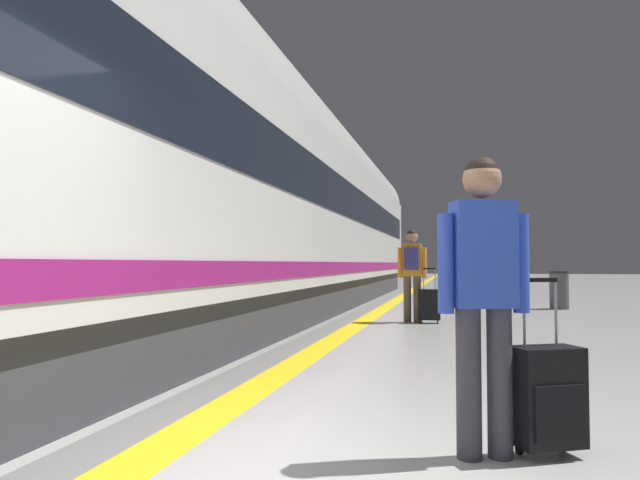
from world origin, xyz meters
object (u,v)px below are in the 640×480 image
Objects in this scene: high_speed_train at (262,193)px; rolling_suitcase_foreground at (548,396)px; passenger_near at (412,267)px; waste_bin at (559,290)px; suitcase_near at (430,305)px; passenger_mid at (457,269)px; traveller_foreground at (483,282)px; suitcase_mid at (469,292)px.

rolling_suitcase_foreground is (4.25, -7.38, -2.16)m from high_speed_train.
passenger_near is at bearing -0.77° from high_speed_train.
high_speed_train reaches higher than waste_bin.
rolling_suitcase_foreground is at bearing -60.05° from high_speed_train.
high_speed_train is 29.91× the size of suitcase_near.
passenger_mid is at bearing 84.53° from suitcase_near.
passenger_mid is at bearing 92.20° from rolling_suitcase_foreground.
traveller_foreground is 1.87× the size of waste_bin.
suitcase_near is 4.94m from waste_bin.
suitcase_mid is (-0.16, 12.35, -0.01)m from rolling_suitcase_foreground.
suitcase_near is at bearing -2.14° from high_speed_train.
rolling_suitcase_foreground is 1.11× the size of waste_bin.
high_speed_train is 8.79m from rolling_suitcase_foreground.
waste_bin is (6.16, 3.89, -2.04)m from high_speed_train.
rolling_suitcase_foreground is at bearing -79.97° from passenger_near.
suitcase_near is 5.15m from suitcase_mid.
suitcase_mid is at bearing 89.12° from traveller_foreground.
traveller_foreground is 12.59m from passenger_mid.
passenger_mid is 1.62× the size of suitcase_mid.
high_speed_train is 6.79m from suitcase_mid.
passenger_near is 0.76m from suitcase_near.
rolling_suitcase_foreground is 0.63× the size of passenger_mid.
suitcase_mid is at bearing -22.61° from passenger_mid.
passenger_near reaches higher than waste_bin.
rolling_suitcase_foreground is at bearing -99.57° from waste_bin.
passenger_near is 1.71× the size of suitcase_near.
rolling_suitcase_foreground is at bearing -89.26° from suitcase_mid.
traveller_foreground is 12.48m from suitcase_mid.
suitcase_mid is 1.08× the size of waste_bin.
passenger_mid is (-0.13, 12.59, -0.06)m from traveller_foreground.
passenger_mid is 2.71m from waste_bin.
passenger_near is 1.89× the size of waste_bin.
passenger_mid reaches higher than suitcase_near.
traveller_foreground is 11.62m from waste_bin.
high_speed_train reaches higher than passenger_mid.
traveller_foreground is 1.69× the size of rolling_suitcase_foreground.
passenger_near is 1.08× the size of passenger_mid.
traveller_foreground is at bearing -85.13° from suitcase_near.
rolling_suitcase_foreground is 7.33m from suitcase_near.
high_speed_train is 33.16× the size of waste_bin.
high_speed_train is at bearing -147.68° from waste_bin.
suitcase_near is 5.28m from passenger_mid.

